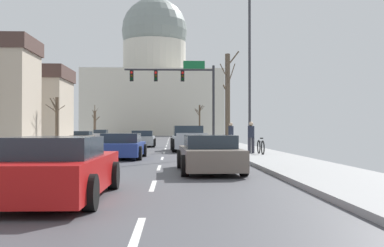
{
  "coord_description": "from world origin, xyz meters",
  "views": [
    {
      "loc": [
        3.98,
        -25.07,
        1.41
      ],
      "look_at": [
        6.4,
        31.3,
        2.04
      ],
      "focal_mm": 42.85,
      "sensor_mm": 36.0,
      "label": 1
    }
  ],
  "objects_px": {
    "pedestrian_01": "(251,136)",
    "bicycle_parked": "(261,147)",
    "signal_gantry": "(182,84)",
    "sedan_oncoming_00": "(83,137)",
    "pedestrian_00": "(231,134)",
    "sedan_oncoming_01": "(101,135)",
    "sedan_near_00": "(143,139)",
    "sedan_near_04": "(56,170)",
    "street_lamp_right": "(245,57)",
    "sedan_near_02": "(122,147)",
    "sedan_near_03": "(209,154)",
    "pickup_truck_near_01": "(189,140)"
  },
  "relations": [
    {
      "from": "sedan_near_02",
      "to": "sedan_near_00",
      "type": "bearing_deg",
      "value": 89.71
    },
    {
      "from": "pedestrian_00",
      "to": "pedestrian_01",
      "type": "height_order",
      "value": "pedestrian_00"
    },
    {
      "from": "pickup_truck_near_01",
      "to": "pedestrian_01",
      "type": "bearing_deg",
      "value": -61.75
    },
    {
      "from": "sedan_near_04",
      "to": "sedan_oncoming_01",
      "type": "relative_size",
      "value": 1.09
    },
    {
      "from": "street_lamp_right",
      "to": "pedestrian_01",
      "type": "relative_size",
      "value": 5.48
    },
    {
      "from": "sedan_oncoming_01",
      "to": "bicycle_parked",
      "type": "distance_m",
      "value": 38.89
    },
    {
      "from": "sedan_near_02",
      "to": "sedan_near_03",
      "type": "xyz_separation_m",
      "value": [
        3.59,
        -6.86,
        0.01
      ]
    },
    {
      "from": "street_lamp_right",
      "to": "bicycle_parked",
      "type": "bearing_deg",
      "value": -76.01
    },
    {
      "from": "sedan_near_00",
      "to": "sedan_oncoming_00",
      "type": "relative_size",
      "value": 1.02
    },
    {
      "from": "signal_gantry",
      "to": "pickup_truck_near_01",
      "type": "relative_size",
      "value": 1.5
    },
    {
      "from": "sedan_near_00",
      "to": "sedan_near_03",
      "type": "relative_size",
      "value": 0.98
    },
    {
      "from": "signal_gantry",
      "to": "bicycle_parked",
      "type": "xyz_separation_m",
      "value": [
        3.59,
        -17.21,
        -4.88
      ]
    },
    {
      "from": "sedan_near_02",
      "to": "signal_gantry",
      "type": "bearing_deg",
      "value": 79.95
    },
    {
      "from": "sedan_oncoming_01",
      "to": "sedan_near_02",
      "type": "bearing_deg",
      "value": -79.67
    },
    {
      "from": "street_lamp_right",
      "to": "sedan_oncoming_01",
      "type": "height_order",
      "value": "street_lamp_right"
    },
    {
      "from": "sedan_near_00",
      "to": "pickup_truck_near_01",
      "type": "relative_size",
      "value": 0.85
    },
    {
      "from": "sedan_near_02",
      "to": "street_lamp_right",
      "type": "bearing_deg",
      "value": 25.75
    },
    {
      "from": "pedestrian_01",
      "to": "bicycle_parked",
      "type": "height_order",
      "value": "pedestrian_01"
    },
    {
      "from": "sedan_near_04",
      "to": "bicycle_parked",
      "type": "height_order",
      "value": "sedan_near_04"
    },
    {
      "from": "signal_gantry",
      "to": "pedestrian_00",
      "type": "height_order",
      "value": "signal_gantry"
    },
    {
      "from": "bicycle_parked",
      "to": "sedan_oncoming_01",
      "type": "bearing_deg",
      "value": 110.6
    },
    {
      "from": "sedan_near_00",
      "to": "sedan_near_04",
      "type": "relative_size",
      "value": 0.96
    },
    {
      "from": "signal_gantry",
      "to": "pedestrian_00",
      "type": "distance_m",
      "value": 12.12
    },
    {
      "from": "sedan_near_03",
      "to": "bicycle_parked",
      "type": "height_order",
      "value": "sedan_near_03"
    },
    {
      "from": "sedan_near_02",
      "to": "bicycle_parked",
      "type": "height_order",
      "value": "sedan_near_02"
    },
    {
      "from": "sedan_near_00",
      "to": "sedan_near_04",
      "type": "xyz_separation_m",
      "value": [
        -0.01,
        -26.62,
        -0.01
      ]
    },
    {
      "from": "pickup_truck_near_01",
      "to": "sedan_near_03",
      "type": "distance_m",
      "value": 14.12
    },
    {
      "from": "sedan_oncoming_00",
      "to": "sedan_oncoming_01",
      "type": "relative_size",
      "value": 1.02
    },
    {
      "from": "sedan_near_04",
      "to": "pedestrian_00",
      "type": "relative_size",
      "value": 2.81
    },
    {
      "from": "bicycle_parked",
      "to": "sedan_near_02",
      "type": "bearing_deg",
      "value": -170.5
    },
    {
      "from": "sedan_near_00",
      "to": "pickup_truck_near_01",
      "type": "height_order",
      "value": "pickup_truck_near_01"
    },
    {
      "from": "sedan_near_00",
      "to": "bicycle_parked",
      "type": "distance_m",
      "value": 14.66
    },
    {
      "from": "street_lamp_right",
      "to": "pedestrian_01",
      "type": "bearing_deg",
      "value": -86.79
    },
    {
      "from": "sedan_oncoming_01",
      "to": "pedestrian_01",
      "type": "relative_size",
      "value": 2.63
    },
    {
      "from": "bicycle_parked",
      "to": "signal_gantry",
      "type": "bearing_deg",
      "value": 101.79
    },
    {
      "from": "signal_gantry",
      "to": "sedan_near_04",
      "type": "height_order",
      "value": "signal_gantry"
    },
    {
      "from": "sedan_oncoming_00",
      "to": "pedestrian_00",
      "type": "height_order",
      "value": "pedestrian_00"
    },
    {
      "from": "pickup_truck_near_01",
      "to": "bicycle_parked",
      "type": "xyz_separation_m",
      "value": [
        3.41,
        -6.12,
        -0.22
      ]
    },
    {
      "from": "sedan_oncoming_00",
      "to": "sedan_near_04",
      "type": "bearing_deg",
      "value": -79.78
    },
    {
      "from": "signal_gantry",
      "to": "pedestrian_01",
      "type": "height_order",
      "value": "signal_gantry"
    },
    {
      "from": "sedan_near_00",
      "to": "sedan_oncoming_01",
      "type": "height_order",
      "value": "sedan_oncoming_01"
    },
    {
      "from": "sedan_near_03",
      "to": "sedan_oncoming_00",
      "type": "relative_size",
      "value": 1.05
    },
    {
      "from": "sedan_oncoming_01",
      "to": "bicycle_parked",
      "type": "xyz_separation_m",
      "value": [
        13.69,
        -36.41,
        -0.11
      ]
    },
    {
      "from": "pedestrian_00",
      "to": "pedestrian_01",
      "type": "bearing_deg",
      "value": -86.95
    },
    {
      "from": "pickup_truck_near_01",
      "to": "sedan_near_04",
      "type": "xyz_separation_m",
      "value": [
        -3.37,
        -19.74,
        -0.12
      ]
    },
    {
      "from": "sedan_oncoming_00",
      "to": "bicycle_parked",
      "type": "xyz_separation_m",
      "value": [
        13.68,
        -24.67,
        -0.05
      ]
    },
    {
      "from": "signal_gantry",
      "to": "sedan_near_03",
      "type": "distance_m",
      "value": 25.66
    },
    {
      "from": "sedan_near_04",
      "to": "sedan_oncoming_01",
      "type": "height_order",
      "value": "sedan_oncoming_01"
    },
    {
      "from": "sedan_near_00",
      "to": "sedan_near_02",
      "type": "bearing_deg",
      "value": -90.29
    },
    {
      "from": "sedan_oncoming_00",
      "to": "sedan_near_03",
      "type": "bearing_deg",
      "value": -72.29
    }
  ]
}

